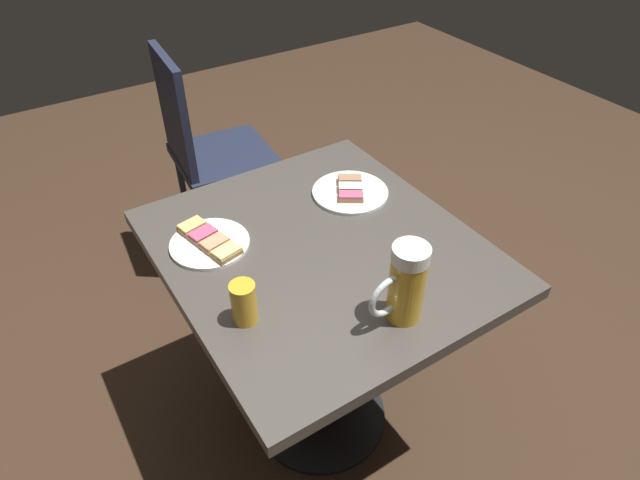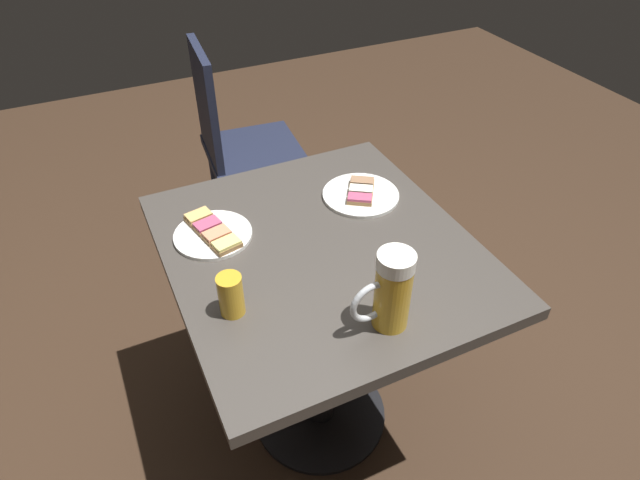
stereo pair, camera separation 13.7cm
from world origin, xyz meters
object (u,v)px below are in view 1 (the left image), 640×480
plate_near (210,242)px  cafe_chair (206,147)px  plate_far (350,191)px  beer_glass_small (244,303)px  beer_mug (405,284)px

plate_near → cafe_chair: cafe_chair is taller
plate_far → cafe_chair: size_ratio=0.23×
plate_near → beer_glass_small: beer_glass_small is taller
plate_near → plate_far: bearing=-90.6°
plate_far → cafe_chair: cafe_chair is taller
cafe_chair → beer_glass_small: bearing=-12.6°
plate_far → beer_mug: size_ratio=1.13×
beer_glass_small → cafe_chair: cafe_chair is taller
plate_far → beer_glass_small: bearing=120.0°
plate_far → beer_mug: 0.49m
plate_far → plate_near: bearing=89.4°
plate_far → cafe_chair: 0.86m
plate_far → cafe_chair: (0.83, 0.12, -0.22)m
beer_mug → beer_glass_small: (0.18, 0.29, -0.05)m
plate_far → cafe_chair: bearing=8.1°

